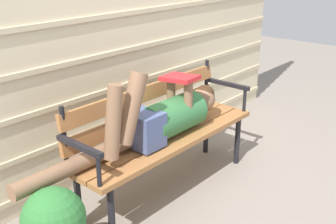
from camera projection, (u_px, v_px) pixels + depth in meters
name	position (u px, v px, depth m)	size (l,w,h in m)	color
ground_plane	(182.00, 196.00, 3.08)	(12.00, 12.00, 0.00)	gray
house_siding	(109.00, 15.00, 3.06)	(4.61, 0.08, 2.52)	beige
park_bench	(161.00, 128.00, 3.03)	(1.61, 0.43, 0.84)	#9E6638
reclining_person	(159.00, 118.00, 2.88)	(1.71, 0.26, 0.57)	#33703D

